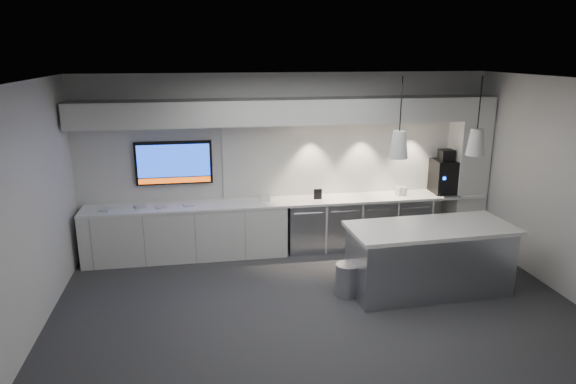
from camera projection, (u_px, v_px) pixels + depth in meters
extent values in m
plane|color=#313134|center=(318.00, 310.00, 6.85)|extent=(7.00, 7.00, 0.00)
plane|color=black|center=(323.00, 81.00, 6.05)|extent=(7.00, 7.00, 0.00)
plane|color=silver|center=(287.00, 162.00, 8.82)|extent=(7.00, 0.00, 7.00)
plane|color=silver|center=(393.00, 291.00, 4.07)|extent=(7.00, 0.00, 7.00)
plane|color=silver|center=(23.00, 217.00, 5.87)|extent=(0.00, 7.00, 7.00)
plane|color=silver|center=(569.00, 190.00, 7.02)|extent=(0.00, 7.00, 7.00)
cube|color=white|center=(290.00, 201.00, 8.68)|extent=(6.80, 0.65, 0.04)
cube|color=silver|center=(186.00, 232.00, 8.51)|extent=(3.30, 0.63, 0.86)
cube|color=#9C9FA5|center=(304.00, 226.00, 8.84)|extent=(0.60, 0.61, 0.85)
cube|color=#9C9FA5|center=(340.00, 224.00, 8.94)|extent=(0.60, 0.61, 0.85)
cube|color=#9C9FA5|center=(374.00, 222.00, 9.05)|extent=(0.60, 0.61, 0.85)
cube|color=#9C9FA5|center=(408.00, 220.00, 9.15)|extent=(0.60, 0.61, 0.85)
cube|color=silver|center=(355.00, 157.00, 8.99)|extent=(4.60, 0.03, 1.30)
cube|color=silver|center=(290.00, 111.00, 8.30)|extent=(6.90, 0.60, 0.40)
cube|color=silver|center=(467.00, 170.00, 9.11)|extent=(0.55, 0.55, 2.60)
cube|color=black|center=(174.00, 163.00, 8.45)|extent=(1.25, 0.06, 0.72)
cube|color=#1336B8|center=(174.00, 161.00, 8.40)|extent=(1.17, 0.00, 0.54)
cube|color=#EC540D|center=(175.00, 180.00, 8.49)|extent=(1.17, 0.00, 0.09)
cube|color=#9C9FA5|center=(429.00, 261.00, 7.29)|extent=(2.24, 0.97, 0.93)
cube|color=white|center=(431.00, 228.00, 7.16)|extent=(2.35, 1.08, 0.06)
cylinder|color=#9C9FA5|center=(347.00, 280.00, 7.21)|extent=(0.38, 0.38, 0.47)
cube|color=black|center=(445.00, 176.00, 9.08)|extent=(0.45, 0.50, 0.58)
cube|color=black|center=(446.00, 155.00, 8.98)|extent=(0.24, 0.24, 0.19)
cube|color=#9C9FA5|center=(450.00, 195.00, 8.91)|extent=(0.33, 0.21, 0.03)
cube|color=black|center=(318.00, 194.00, 8.71)|extent=(0.14, 0.02, 0.18)
cube|color=white|center=(265.00, 198.00, 8.54)|extent=(0.18, 0.04, 0.14)
cube|color=#B4B4B4|center=(105.00, 210.00, 8.10)|extent=(0.18, 0.18, 0.02)
cube|color=#B4B4B4|center=(140.00, 207.00, 8.25)|extent=(0.20, 0.20, 0.02)
cube|color=#B4B4B4|center=(162.00, 207.00, 8.27)|extent=(0.19, 0.19, 0.02)
cube|color=#B4B4B4|center=(188.00, 205.00, 8.38)|extent=(0.18, 0.18, 0.02)
cone|color=silver|center=(399.00, 145.00, 6.75)|extent=(0.25, 0.25, 0.36)
cylinder|color=black|center=(401.00, 104.00, 6.61)|extent=(0.02, 0.02, 0.70)
cone|color=silver|center=(476.00, 142.00, 6.93)|extent=(0.25, 0.25, 0.36)
cylinder|color=black|center=(480.00, 102.00, 6.79)|extent=(0.02, 0.02, 0.70)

